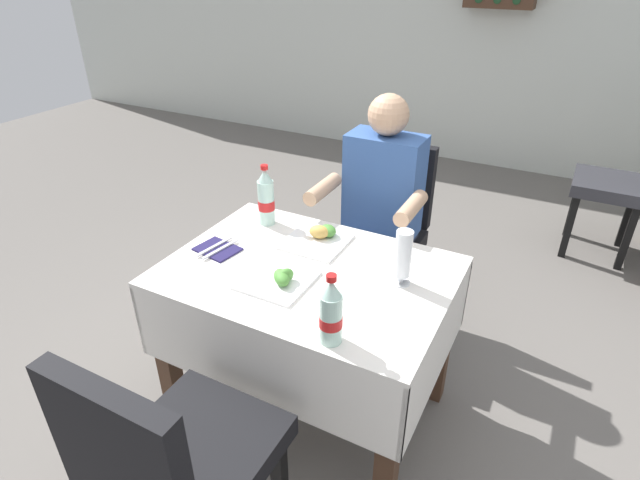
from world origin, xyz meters
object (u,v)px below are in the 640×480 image
object	(u,v)px
main_dining_table	(308,307)
plate_near_camera	(279,279)
beer_glass_left	(403,257)
cola_bottle_secondary	(266,198)
cola_bottle_primary	(331,313)
napkin_cutlery_set	(217,249)
seated_diner_far	(378,210)
chair_far_diner_seat	(381,228)
chair_near_camera_side	(176,458)
background_chair_left	(629,179)
plate_far_diner	(319,237)

from	to	relation	value
main_dining_table	plate_near_camera	world-z (taller)	plate_near_camera
beer_glass_left	cola_bottle_secondary	bearing A→B (deg)	166.07
main_dining_table	cola_bottle_primary	distance (m)	0.50
beer_glass_left	napkin_cutlery_set	xyz separation A→B (m)	(-0.74, -0.12, -0.11)
seated_diner_far	chair_far_diner_seat	bearing A→B (deg)	100.25
chair_far_diner_seat	beer_glass_left	size ratio (longest dim) A/B	4.48
main_dining_table	plate_near_camera	bearing A→B (deg)	-111.31
seated_diner_far	plate_near_camera	size ratio (longest dim) A/B	5.11
chair_near_camera_side	plate_near_camera	bearing A→B (deg)	94.35
background_chair_left	plate_near_camera	bearing A→B (deg)	-117.99
seated_diner_far	beer_glass_left	size ratio (longest dim) A/B	5.81
chair_far_diner_seat	plate_far_diner	world-z (taller)	chair_far_diner_seat
chair_far_diner_seat	cola_bottle_primary	distance (m)	1.17
cola_bottle_secondary	plate_far_diner	bearing A→B (deg)	-7.72
main_dining_table	plate_far_diner	distance (m)	0.30
beer_glass_left	background_chair_left	bearing A→B (deg)	68.60
plate_far_diner	cola_bottle_primary	bearing A→B (deg)	-58.80
chair_far_diner_seat	napkin_cutlery_set	world-z (taller)	chair_far_diner_seat
seated_diner_far	cola_bottle_secondary	bearing A→B (deg)	-131.13
plate_near_camera	seated_diner_far	bearing A→B (deg)	85.04
napkin_cutlery_set	background_chair_left	distance (m)	2.67
chair_near_camera_side	cola_bottle_secondary	world-z (taller)	cola_bottle_secondary
beer_glass_left	napkin_cutlery_set	size ratio (longest dim) A/B	1.11
main_dining_table	plate_far_diner	bearing A→B (deg)	106.77
chair_far_diner_seat	plate_near_camera	world-z (taller)	chair_far_diner_seat
plate_near_camera	beer_glass_left	world-z (taller)	beer_glass_left
seated_diner_far	napkin_cutlery_set	xyz separation A→B (m)	(-0.42, -0.72, 0.04)
seated_diner_far	beer_glass_left	world-z (taller)	seated_diner_far
background_chair_left	cola_bottle_primary	bearing A→B (deg)	-109.92
plate_far_diner	cola_bottle_primary	size ratio (longest dim) A/B	1.01
background_chair_left	chair_far_diner_seat	bearing A→B (deg)	-130.46
chair_far_diner_seat	plate_far_diner	size ratio (longest dim) A/B	3.89
plate_far_diner	background_chair_left	xyz separation A→B (m)	(1.21, 1.91, -0.21)
main_dining_table	plate_near_camera	xyz separation A→B (m)	(-0.05, -0.13, 0.20)
chair_far_diner_seat	napkin_cutlery_set	xyz separation A→B (m)	(-0.40, -0.83, 0.19)
cola_bottle_primary	background_chair_left	bearing A→B (deg)	70.08
main_dining_table	cola_bottle_secondary	world-z (taller)	cola_bottle_secondary
plate_far_diner	background_chair_left	distance (m)	2.28
chair_far_diner_seat	chair_near_camera_side	bearing A→B (deg)	-90.00
cola_bottle_secondary	napkin_cutlery_set	bearing A→B (deg)	-99.66
plate_near_camera	background_chair_left	world-z (taller)	background_chair_left
plate_near_camera	cola_bottle_primary	bearing A→B (deg)	-32.30
plate_near_camera	beer_glass_left	bearing A→B (deg)	27.58
chair_near_camera_side	cola_bottle_secondary	bearing A→B (deg)	108.60
background_chair_left	beer_glass_left	bearing A→B (deg)	-111.40
chair_far_diner_seat	plate_far_diner	bearing A→B (deg)	-96.45
napkin_cutlery_set	background_chair_left	world-z (taller)	background_chair_left
beer_glass_left	cola_bottle_primary	distance (m)	0.41
chair_far_diner_seat	beer_glass_left	distance (m)	0.84
chair_near_camera_side	seated_diner_far	world-z (taller)	seated_diner_far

